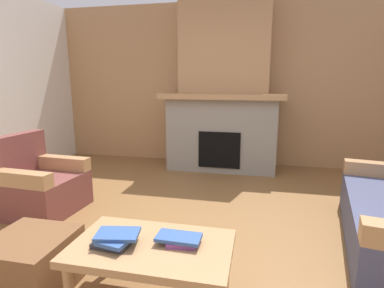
# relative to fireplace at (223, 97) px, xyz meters

# --- Properties ---
(ground) EXTENTS (9.00, 9.00, 0.00)m
(ground) POSITION_rel_fireplace_xyz_m (0.00, -2.62, -1.16)
(ground) COLOR brown
(wall_back_wood_panel) EXTENTS (6.00, 0.12, 2.70)m
(wall_back_wood_panel) POSITION_rel_fireplace_xyz_m (0.00, 0.38, 0.19)
(wall_back_wood_panel) COLOR tan
(wall_back_wood_panel) RESTS_ON ground
(fireplace) EXTENTS (1.90, 0.82, 2.70)m
(fireplace) POSITION_rel_fireplace_xyz_m (0.00, 0.00, 0.00)
(fireplace) COLOR gray
(fireplace) RESTS_ON ground
(armchair) EXTENTS (0.80, 0.80, 0.85)m
(armchair) POSITION_rel_fireplace_xyz_m (-1.78, -2.17, -0.87)
(armchair) COLOR brown
(armchair) RESTS_ON ground
(coffee_table) EXTENTS (1.00, 0.60, 0.43)m
(coffee_table) POSITION_rel_fireplace_xyz_m (-0.05, -3.29, -0.79)
(coffee_table) COLOR tan
(coffee_table) RESTS_ON ground
(ottoman) EXTENTS (0.52, 0.52, 0.40)m
(ottoman) POSITION_rel_fireplace_xyz_m (-0.91, -3.34, -0.96)
(ottoman) COLOR brown
(ottoman) RESTS_ON ground
(book_stack_near_edge) EXTENTS (0.29, 0.24, 0.08)m
(book_stack_near_edge) POSITION_rel_fireplace_xyz_m (-0.27, -3.34, -0.69)
(book_stack_near_edge) COLOR #2D2D33
(book_stack_near_edge) RESTS_ON coffee_table
(book_stack_center) EXTENTS (0.28, 0.20, 0.05)m
(book_stack_center) POSITION_rel_fireplace_xyz_m (0.12, -3.24, -0.71)
(book_stack_center) COLOR #7A3D84
(book_stack_center) RESTS_ON coffee_table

